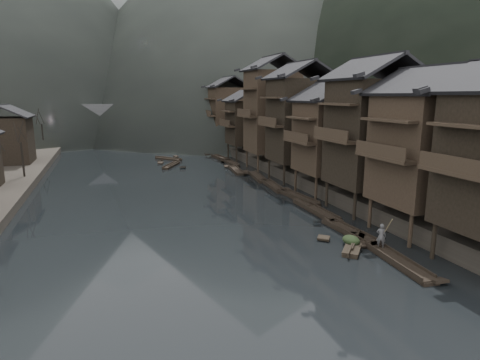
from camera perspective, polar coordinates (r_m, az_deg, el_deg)
name	(u,v)px	position (r m, az deg, el deg)	size (l,w,h in m)	color
water	(211,254)	(28.81, -4.19, -10.47)	(300.00, 300.00, 0.00)	black
right_bank	(337,149)	(78.46, 13.58, 4.27)	(40.00, 200.00, 1.80)	#2D2823
stilt_houses	(305,112)	(51.29, 9.19, 9.55)	(9.00, 67.60, 16.86)	black
bare_trees	(9,140)	(53.24, -29.98, 4.96)	(3.50, 72.97, 7.01)	black
moored_sampans	(248,174)	(56.14, 1.18, 0.91)	(3.25, 72.72, 0.47)	black
midriver_boats	(143,153)	(79.06, -13.60, 3.82)	(13.60, 35.79, 0.45)	black
stone_bridge	(134,121)	(98.21, -14.90, 8.17)	(40.00, 6.00, 9.00)	#4C4C4F
hills	(126,2)	(195.80, -15.85, 23.19)	(320.00, 380.00, 106.64)	black
hero_sampan	(354,244)	(31.22, 15.94, -8.70)	(4.18, 4.57, 0.44)	black
cargo_heap	(351,236)	(31.08, 15.56, -7.63)	(1.17, 1.53, 0.70)	black
boatman	(381,233)	(30.49, 19.46, -7.11)	(0.68, 0.45, 1.86)	#555457
bamboo_pole	(386,200)	(29.93, 20.09, -2.65)	(0.06, 0.06, 3.93)	#8C7A51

